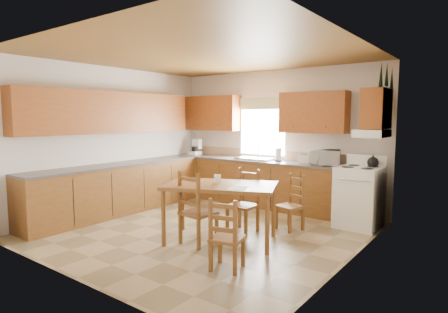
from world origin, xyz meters
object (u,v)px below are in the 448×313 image
Objects in this scene: microwave at (325,158)px; chair_near_left at (198,208)px; stove at (359,198)px; chair_near_right at (227,234)px; dining_table at (221,213)px; chair_far_left at (290,203)px; chair_far_right at (243,201)px.

microwave is 2.67m from chair_near_left.
chair_near_right is at bearing -102.84° from stove.
chair_near_left is 0.96m from chair_near_right.
stove is 1.13× the size of chair_near_right.
stove reaches higher than dining_table.
microwave is 0.54× the size of chair_near_right.
microwave reaches higher than dining_table.
chair_near_right is (0.84, -0.46, -0.09)m from chair_near_left.
dining_table is 1.80× the size of chair_far_left.
chair_near_left is at bearing -102.38° from chair_far_right.
microwave is 1.27m from chair_far_left.
dining_table is at bearing -123.75° from stove.
stove reaches higher than chair_far_left.
chair_near_left is 1.55m from chair_far_left.
chair_near_right is at bearing -108.53° from microwave.
dining_table is 1.51× the size of chair_near_left.
chair_far_left is (-0.13, 1.84, 0.00)m from chair_near_right.
microwave is 0.48× the size of chair_far_right.
chair_far_left is (0.54, 1.09, 0.02)m from dining_table.
chair_near_left is at bearing -99.18° from chair_far_left.
stove is 1.12× the size of chair_far_left.
dining_table is at bearing -97.96° from chair_far_left.
chair_far_left is at bearing -101.29° from chair_near_right.
microwave is 0.30× the size of dining_table.
microwave is 1.87m from chair_far_right.
chair_near_right is at bearing -67.89° from chair_far_left.
chair_near_left reaches higher than chair_far_left.
chair_near_right is 1.84m from chair_far_left.
chair_far_left is at bearing -134.08° from stove.
dining_table is (-1.37, -1.89, -0.07)m from stove.
dining_table is 0.35m from chair_near_left.
dining_table is at bearing -116.37° from chair_near_left.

